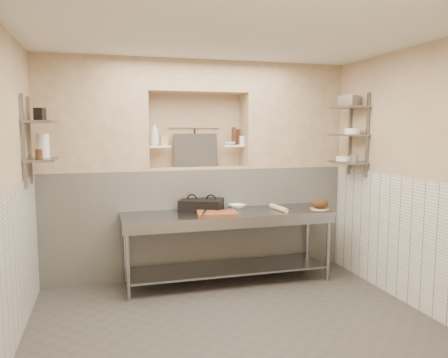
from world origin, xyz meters
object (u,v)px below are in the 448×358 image
object	(u,v)px
bottle_soap	(154,134)
bowl_alcove	(230,143)
bread_loaf	(320,203)
panini_press	(201,205)
jug_left	(43,146)
prep_table	(228,233)
rolling_pin	(279,208)
mixing_bowl	(237,206)
cutting_board	(217,214)

from	to	relation	value
bottle_soap	bowl_alcove	size ratio (longest dim) A/B	2.17
bread_loaf	bowl_alcove	bearing A→B (deg)	147.22
bread_loaf	bottle_soap	bearing A→B (deg)	161.62
bread_loaf	bowl_alcove	xyz separation A→B (m)	(-1.01, 0.65, 0.76)
panini_press	jug_left	world-z (taller)	jug_left
prep_table	rolling_pin	world-z (taller)	rolling_pin
panini_press	bottle_soap	bearing A→B (deg)	172.84
prep_table	jug_left	distance (m)	2.38
mixing_bowl	bowl_alcove	bearing A→B (deg)	92.31
panini_press	cutting_board	size ratio (longest dim) A/B	1.34
rolling_pin	jug_left	distance (m)	2.88
rolling_pin	bottle_soap	xyz separation A→B (m)	(-1.48, 0.60, 0.93)
mixing_bowl	cutting_board	bearing A→B (deg)	-133.14
rolling_pin	bottle_soap	size ratio (longest dim) A/B	1.33
panini_press	mixing_bowl	world-z (taller)	panini_press
panini_press	bread_loaf	distance (m)	1.52
prep_table	cutting_board	world-z (taller)	cutting_board
bottle_soap	bowl_alcove	xyz separation A→B (m)	(1.01, -0.02, -0.13)
prep_table	bowl_alcove	size ratio (longest dim) A/B	18.75
rolling_pin	bowl_alcove	bearing A→B (deg)	129.02
prep_table	mixing_bowl	world-z (taller)	mixing_bowl
mixing_bowl	jug_left	bearing A→B (deg)	-175.01
prep_table	bread_loaf	distance (m)	1.25
bottle_soap	bowl_alcove	world-z (taller)	bottle_soap
panini_press	bowl_alcove	distance (m)	0.95
cutting_board	bread_loaf	distance (m)	1.38
bread_loaf	jug_left	xyz separation A→B (m)	(-3.30, 0.16, 0.77)
prep_table	mixing_bowl	distance (m)	0.42
cutting_board	bowl_alcove	size ratio (longest dim) A/B	3.40
jug_left	bottle_soap	bearing A→B (deg)	21.68
prep_table	jug_left	xyz separation A→B (m)	(-2.11, 0.05, 1.10)
rolling_pin	cutting_board	bearing A→B (deg)	-172.76
bread_loaf	jug_left	distance (m)	3.39
prep_table	rolling_pin	xyz separation A→B (m)	(0.65, -0.05, 0.29)
cutting_board	bowl_alcove	xyz separation A→B (m)	(0.36, 0.69, 0.81)
panini_press	jug_left	distance (m)	1.98
prep_table	bottle_soap	bearing A→B (deg)	146.24
panini_press	bottle_soap	world-z (taller)	bottle_soap
prep_table	panini_press	bearing A→B (deg)	142.84
prep_table	mixing_bowl	bearing A→B (deg)	52.15
cutting_board	bottle_soap	xyz separation A→B (m)	(-0.65, 0.71, 0.94)
mixing_bowl	bread_loaf	world-z (taller)	bread_loaf
bowl_alcove	bread_loaf	bearing A→B (deg)	-32.78
rolling_pin	bowl_alcove	xyz separation A→B (m)	(-0.47, 0.58, 0.80)
panini_press	bottle_soap	distance (m)	1.09
panini_press	cutting_board	world-z (taller)	panini_press
bread_loaf	jug_left	world-z (taller)	jug_left
jug_left	bowl_alcove	bearing A→B (deg)	12.05
cutting_board	mixing_bowl	distance (m)	0.55
bowl_alcove	jug_left	distance (m)	2.34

